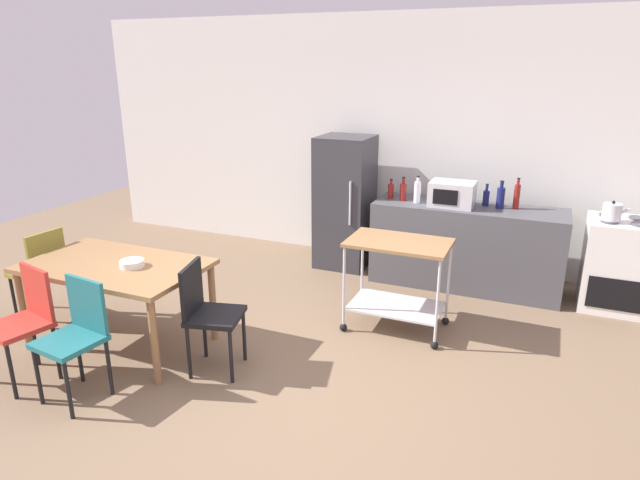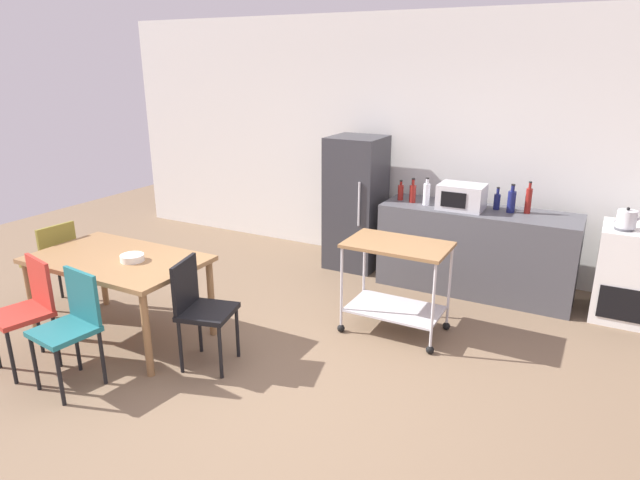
# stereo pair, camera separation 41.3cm
# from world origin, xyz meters

# --- Properties ---
(ground_plane) EXTENTS (12.00, 12.00, 0.00)m
(ground_plane) POSITION_xyz_m (0.00, 0.00, 0.00)
(ground_plane) COLOR brown
(back_wall) EXTENTS (8.40, 0.12, 2.90)m
(back_wall) POSITION_xyz_m (0.00, 3.20, 1.45)
(back_wall) COLOR silver
(back_wall) RESTS_ON ground_plane
(kitchen_counter) EXTENTS (2.00, 0.64, 0.90)m
(kitchen_counter) POSITION_xyz_m (0.90, 2.60, 0.45)
(kitchen_counter) COLOR #4C4C51
(kitchen_counter) RESTS_ON ground_plane
(dining_table) EXTENTS (1.50, 0.90, 0.75)m
(dining_table) POSITION_xyz_m (-1.63, 0.08, 0.67)
(dining_table) COLOR olive
(dining_table) RESTS_ON ground_plane
(chair_red) EXTENTS (0.48, 0.48, 0.89)m
(chair_red) POSITION_xyz_m (-1.88, -0.62, 0.52)
(chair_red) COLOR #B72D23
(chair_red) RESTS_ON ground_plane
(chair_black) EXTENTS (0.48, 0.48, 0.89)m
(chair_black) POSITION_xyz_m (-0.69, 0.03, 0.52)
(chair_black) COLOR black
(chair_black) RESTS_ON ground_plane
(chair_olive) EXTENTS (0.43, 0.43, 0.89)m
(chair_olive) POSITION_xyz_m (-2.63, 0.18, 0.52)
(chair_olive) COLOR olive
(chair_olive) RESTS_ON ground_plane
(chair_teal) EXTENTS (0.45, 0.45, 0.89)m
(chair_teal) POSITION_xyz_m (-1.35, -0.64, 0.52)
(chair_teal) COLOR #1E666B
(chair_teal) RESTS_ON ground_plane
(stove_oven) EXTENTS (0.60, 0.61, 0.92)m
(stove_oven) POSITION_xyz_m (2.35, 2.62, 0.45)
(stove_oven) COLOR white
(stove_oven) RESTS_ON ground_plane
(refrigerator) EXTENTS (0.60, 0.63, 1.55)m
(refrigerator) POSITION_xyz_m (-0.55, 2.70, 0.78)
(refrigerator) COLOR #333338
(refrigerator) RESTS_ON ground_plane
(kitchen_cart) EXTENTS (0.91, 0.57, 0.85)m
(kitchen_cart) POSITION_xyz_m (0.49, 1.31, 0.57)
(kitchen_cart) COLOR olive
(kitchen_cart) RESTS_ON ground_plane
(bottle_wine) EXTENTS (0.06, 0.06, 0.22)m
(bottle_wine) POSITION_xyz_m (0.03, 2.61, 0.99)
(bottle_wine) COLOR maroon
(bottle_wine) RESTS_ON kitchen_counter
(bottle_vinegar) EXTENTS (0.07, 0.07, 0.26)m
(bottle_vinegar) POSITION_xyz_m (0.18, 2.56, 1.00)
(bottle_vinegar) COLOR maroon
(bottle_vinegar) RESTS_ON kitchen_counter
(bottle_soy_sauce) EXTENTS (0.07, 0.07, 0.29)m
(bottle_soy_sauce) POSITION_xyz_m (0.35, 2.53, 1.02)
(bottle_soy_sauce) COLOR silver
(bottle_soy_sauce) RESTS_ON kitchen_counter
(microwave) EXTENTS (0.46, 0.35, 0.26)m
(microwave) POSITION_xyz_m (0.72, 2.54, 1.03)
(microwave) COLOR silver
(microwave) RESTS_ON kitchen_counter
(bottle_sparkling_water) EXTENTS (0.07, 0.07, 0.23)m
(bottle_sparkling_water) POSITION_xyz_m (1.05, 2.69, 0.99)
(bottle_sparkling_water) COLOR navy
(bottle_sparkling_water) RESTS_ON kitchen_counter
(bottle_sesame_oil) EXTENTS (0.08, 0.08, 0.29)m
(bottle_sesame_oil) POSITION_xyz_m (1.20, 2.64, 1.02)
(bottle_sesame_oil) COLOR navy
(bottle_sesame_oil) RESTS_ON kitchen_counter
(bottle_olive_oil) EXTENTS (0.06, 0.06, 0.33)m
(bottle_olive_oil) POSITION_xyz_m (1.35, 2.68, 1.04)
(bottle_olive_oil) COLOR maroon
(bottle_olive_oil) RESTS_ON kitchen_counter
(fruit_bowl) EXTENTS (0.20, 0.20, 0.06)m
(fruit_bowl) POSITION_xyz_m (-1.44, 0.08, 0.78)
(fruit_bowl) COLOR white
(fruit_bowl) RESTS_ON dining_table
(kettle) EXTENTS (0.24, 0.17, 0.19)m
(kettle) POSITION_xyz_m (2.23, 2.52, 1.00)
(kettle) COLOR silver
(kettle) RESTS_ON stove_oven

